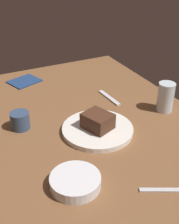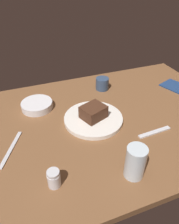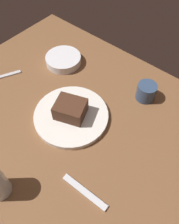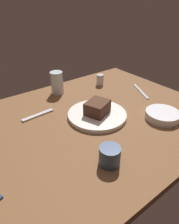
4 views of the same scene
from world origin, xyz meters
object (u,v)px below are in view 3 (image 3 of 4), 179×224
Objects in this scene: chocolate_cake_slice at (70,109)px; dessert_spoon at (85,192)px; side_bowl at (63,60)px; dessert_plate at (71,116)px; coffee_cup at (146,92)px.

dessert_spoon is (20.61, -16.59, -4.28)cm from chocolate_cake_slice.
side_bowl is 54.79cm from dessert_spoon.
dessert_plate is at bearing -40.57° from side_bowl.
coffee_cup is (36.32, 5.83, 1.56)cm from side_bowl.
chocolate_cake_slice reaches higher than dessert_plate.
dessert_plate is 3.72cm from chocolate_cake_slice.
chocolate_cake_slice is 26.80cm from dessert_spoon.
side_bowl is (-21.51, 18.44, -2.97)cm from chocolate_cake_slice.
chocolate_cake_slice is at bearing -40.60° from side_bowl.
dessert_spoon is at bearing -39.75° from side_bowl.
dessert_plate is 26.42cm from dessert_spoon.
coffee_cup is at bearing 9.12° from side_bowl.
side_bowl is 0.98× the size of dessert_spoon.
side_bowl is at bearing 139.40° from chocolate_cake_slice.
side_bowl is at bearing 137.32° from dessert_spoon.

